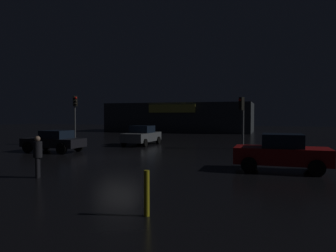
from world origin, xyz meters
The scene contains 9 objects.
ground_plane centered at (0.00, 0.00, 0.00)m, with size 120.00×120.00×0.00m, color black.
store_building centered at (-4.70, 30.27, 2.15)m, with size 21.47×9.17×4.29m.
traffic_signal_main centered at (-7.09, 6.17, 3.05)m, with size 0.43×0.41×4.07m.
traffic_signal_opposite centered at (6.40, 7.21, 2.64)m, with size 0.42×0.43×3.78m.
car_near centered at (8.84, -1.87, 0.82)m, with size 3.99×1.99×1.63m.
car_far centered at (-1.77, 7.78, 0.79)m, with size 2.16×4.38×1.60m.
car_crossing centered at (-5.36, 1.19, 0.75)m, with size 4.11×2.07×1.45m.
pedestrian centered at (-0.30, -6.35, 0.95)m, with size 0.45×0.45×1.64m.
bollard_kerb_b centered at (5.51, -9.46, 0.56)m, with size 0.14×0.14×1.11m, color gold.
Camera 1 is at (8.31, -16.50, 2.43)m, focal length 33.78 mm.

